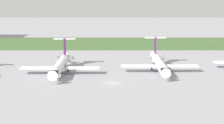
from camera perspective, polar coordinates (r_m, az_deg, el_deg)
ground_plane at (r=129.83m, az=-0.01°, el=-0.09°), size 500.00×500.00×0.00m
grass_berm at (r=167.86m, az=-0.03°, el=2.74°), size 320.00×20.00×3.02m
regional_jet_third at (r=113.51m, az=-7.66°, el=-0.35°), size 22.81×31.00×9.00m
regional_jet_fourth at (r=116.35m, az=6.83°, el=-0.08°), size 22.81×31.00×9.00m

